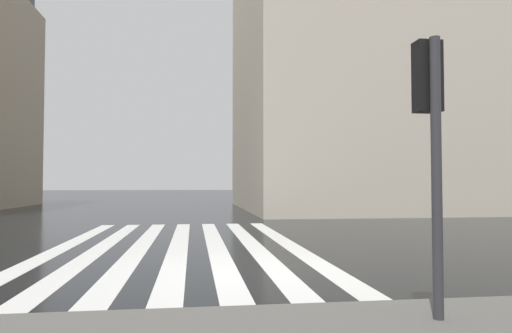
% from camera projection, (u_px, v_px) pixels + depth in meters
% --- Properties ---
extents(ground_plane, '(220.00, 220.00, 0.00)m').
position_uv_depth(ground_plane, '(253.00, 271.00, 8.88)').
color(ground_plane, black).
extents(zebra_crossing, '(13.00, 6.50, 0.01)m').
position_uv_depth(zebra_crossing, '(179.00, 245.00, 12.64)').
color(zebra_crossing, silver).
rests_on(zebra_crossing, ground_plane).
extents(haussmann_block_corner, '(17.18, 28.70, 23.03)m').
position_uv_depth(haussmann_block_corner, '(448.00, 46.00, 32.39)').
color(haussmann_block_corner, beige).
rests_on(haussmann_block_corner, ground_plane).
extents(traffic_signal_post, '(0.44, 0.30, 3.24)m').
position_uv_depth(traffic_signal_post, '(430.00, 116.00, 5.46)').
color(traffic_signal_post, '#333338').
rests_on(traffic_signal_post, sidewalk_pavement).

